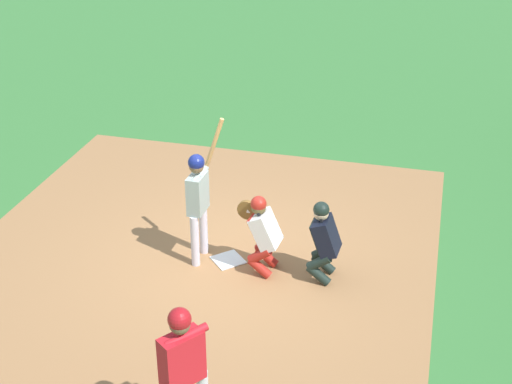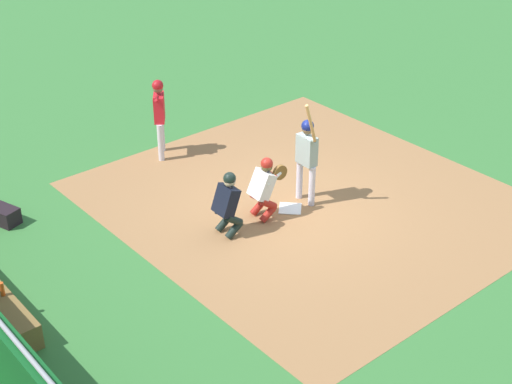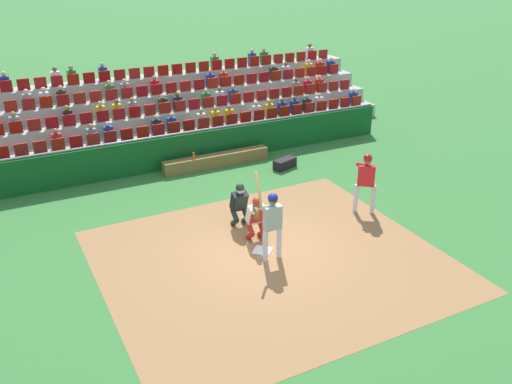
{
  "view_description": "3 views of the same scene",
  "coord_description": "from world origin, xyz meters",
  "px_view_note": "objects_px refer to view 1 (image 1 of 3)",
  "views": [
    {
      "loc": [
        -9.19,
        -2.97,
        6.28
      ],
      "look_at": [
        -0.06,
        -0.47,
        1.31
      ],
      "focal_mm": 51.38,
      "sensor_mm": 36.0,
      "label": 1
    },
    {
      "loc": [
        9.84,
        -9.01,
        7.93
      ],
      "look_at": [
        0.26,
        -1.1,
        0.9
      ],
      "focal_mm": 54.61,
      "sensor_mm": 36.0,
      "label": 2
    },
    {
      "loc": [
        5.56,
        10.76,
        7.24
      ],
      "look_at": [
        -0.18,
        -0.71,
        1.33
      ],
      "focal_mm": 38.64,
      "sensor_mm": 36.0,
      "label": 3
    }
  ],
  "objects_px": {
    "home_plate_marker": "(228,260)",
    "catcher_crouching": "(262,230)",
    "home_plate_umpire": "(323,238)",
    "on_deck_batter": "(182,363)",
    "batter_at_plate": "(198,195)"
  },
  "relations": [
    {
      "from": "home_plate_umpire",
      "to": "on_deck_batter",
      "type": "distance_m",
      "value": 3.68
    },
    {
      "from": "catcher_crouching",
      "to": "home_plate_umpire",
      "type": "bearing_deg",
      "value": -87.91
    },
    {
      "from": "home_plate_marker",
      "to": "on_deck_batter",
      "type": "bearing_deg",
      "value": -169.97
    },
    {
      "from": "home_plate_marker",
      "to": "on_deck_batter",
      "type": "distance_m",
      "value": 3.84
    },
    {
      "from": "home_plate_marker",
      "to": "batter_at_plate",
      "type": "height_order",
      "value": "batter_at_plate"
    },
    {
      "from": "home_plate_marker",
      "to": "home_plate_umpire",
      "type": "height_order",
      "value": "home_plate_umpire"
    },
    {
      "from": "catcher_crouching",
      "to": "batter_at_plate",
      "type": "bearing_deg",
      "value": 86.03
    },
    {
      "from": "on_deck_batter",
      "to": "home_plate_marker",
      "type": "bearing_deg",
      "value": 10.03
    },
    {
      "from": "home_plate_umpire",
      "to": "home_plate_marker",
      "type": "bearing_deg",
      "value": 87.25
    },
    {
      "from": "home_plate_marker",
      "to": "on_deck_batter",
      "type": "xyz_separation_m",
      "value": [
        -3.63,
        -0.64,
        1.09
      ]
    },
    {
      "from": "home_plate_marker",
      "to": "catcher_crouching",
      "type": "xyz_separation_m",
      "value": [
        -0.11,
        -0.58,
        0.7
      ]
    },
    {
      "from": "catcher_crouching",
      "to": "home_plate_umpire",
      "type": "height_order",
      "value": "home_plate_umpire"
    },
    {
      "from": "home_plate_marker",
      "to": "batter_at_plate",
      "type": "distance_m",
      "value": 1.19
    },
    {
      "from": "batter_at_plate",
      "to": "on_deck_batter",
      "type": "relative_size",
      "value": 1.27
    },
    {
      "from": "home_plate_marker",
      "to": "home_plate_umpire",
      "type": "xyz_separation_m",
      "value": [
        -0.07,
        -1.5,
        0.69
      ]
    }
  ]
}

